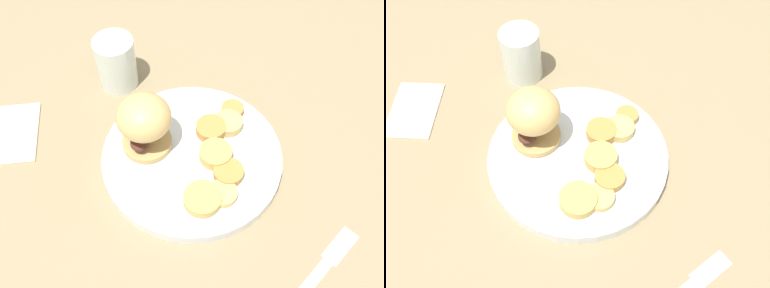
% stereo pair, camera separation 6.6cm
% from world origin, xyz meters
% --- Properties ---
extents(ground_plane, '(4.00, 4.00, 0.00)m').
position_xyz_m(ground_plane, '(0.00, 0.00, 0.00)').
color(ground_plane, '#937F5B').
extents(dinner_plate, '(0.28, 0.28, 0.02)m').
position_xyz_m(dinner_plate, '(0.00, 0.00, 0.01)').
color(dinner_plate, white).
rests_on(dinner_plate, ground_plane).
extents(sandwich, '(0.08, 0.08, 0.10)m').
position_xyz_m(sandwich, '(0.06, 0.04, 0.08)').
color(sandwich, tan).
rests_on(sandwich, dinner_plate).
extents(potato_round_0, '(0.05, 0.05, 0.01)m').
position_xyz_m(potato_round_0, '(0.00, -0.08, 0.03)').
color(potato_round_0, '#DBB766').
rests_on(potato_round_0, dinner_plate).
extents(potato_round_1, '(0.05, 0.05, 0.01)m').
position_xyz_m(potato_round_1, '(-0.07, 0.05, 0.03)').
color(potato_round_1, tan).
rests_on(potato_round_1, dinner_plate).
extents(potato_round_2, '(0.04, 0.04, 0.01)m').
position_xyz_m(potato_round_2, '(-0.06, -0.01, 0.03)').
color(potato_round_2, '#BC8942').
rests_on(potato_round_2, dinner_plate).
extents(potato_round_3, '(0.04, 0.04, 0.01)m').
position_xyz_m(potato_round_3, '(0.02, -0.10, 0.03)').
color(potato_round_3, '#BC8942').
rests_on(potato_round_3, dinner_plate).
extents(potato_round_4, '(0.04, 0.04, 0.01)m').
position_xyz_m(potato_round_4, '(-0.08, 0.02, 0.03)').
color(potato_round_4, '#DBB766').
rests_on(potato_round_4, dinner_plate).
extents(potato_round_5, '(0.05, 0.05, 0.02)m').
position_xyz_m(potato_round_5, '(-0.03, -0.02, 0.03)').
color(potato_round_5, tan).
rests_on(potato_round_5, dinner_plate).
extents(potato_round_6, '(0.05, 0.05, 0.02)m').
position_xyz_m(potato_round_6, '(0.01, -0.05, 0.03)').
color(potato_round_6, '#BC8942').
rests_on(potato_round_6, dinner_plate).
extents(fork, '(0.03, 0.18, 0.00)m').
position_xyz_m(fork, '(-0.25, 0.00, 0.00)').
color(fork, silver).
rests_on(fork, ground_plane).
extents(drinking_glass, '(0.07, 0.07, 0.09)m').
position_xyz_m(drinking_glass, '(0.21, -0.02, 0.05)').
color(drinking_glass, silver).
rests_on(drinking_glass, ground_plane).
extents(napkin, '(0.14, 0.13, 0.01)m').
position_xyz_m(napkin, '(0.24, 0.18, 0.00)').
color(napkin, beige).
rests_on(napkin, ground_plane).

